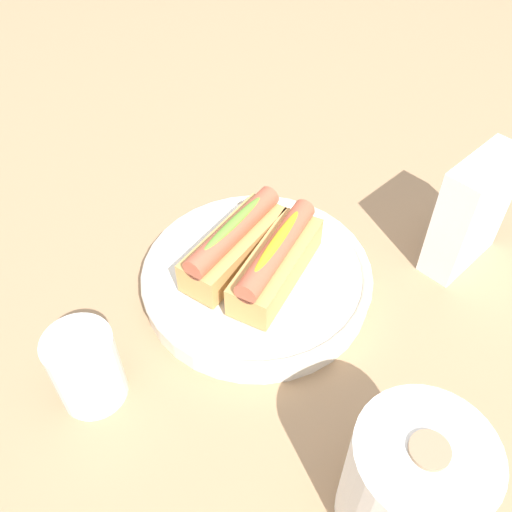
{
  "coord_description": "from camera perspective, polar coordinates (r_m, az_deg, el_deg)",
  "views": [
    {
      "loc": [
        0.26,
        0.35,
        0.52
      ],
      "look_at": [
        -0.01,
        -0.0,
        0.05
      ],
      "focal_mm": 38.94,
      "sensor_mm": 36.0,
      "label": 1
    }
  ],
  "objects": [
    {
      "name": "napkin_box",
      "position": [
        0.71,
        21.23,
        4.18
      ],
      "size": [
        0.11,
        0.06,
        0.15
      ],
      "primitive_type": "cube",
      "rotation": [
        0.0,
        0.0,
        0.11
      ],
      "color": "white",
      "rests_on": "ground_plane"
    },
    {
      "name": "serving_bowl",
      "position": [
        0.67,
        -0.0,
        -2.13
      ],
      "size": [
        0.27,
        0.27,
        0.03
      ],
      "color": "silver",
      "rests_on": "ground_plane"
    },
    {
      "name": "ground_plane",
      "position": [
        0.67,
        -0.74,
        -3.71
      ],
      "size": [
        2.4,
        2.4,
        0.0
      ],
      "primitive_type": "plane",
      "color": "#9E7A56"
    },
    {
      "name": "water_glass",
      "position": [
        0.59,
        -16.96,
        -11.14
      ],
      "size": [
        0.07,
        0.07,
        0.09
      ],
      "color": "white",
      "rests_on": "ground_plane"
    },
    {
      "name": "paper_towel_roll",
      "position": [
        0.5,
        15.63,
        -21.82
      ],
      "size": [
        0.11,
        0.11,
        0.13
      ],
      "color": "white",
      "rests_on": "ground_plane"
    },
    {
      "name": "hotdog_back",
      "position": [
        0.62,
        2.12,
        -0.49
      ],
      "size": [
        0.16,
        0.11,
        0.06
      ],
      "color": "tan",
      "rests_on": "serving_bowl"
    },
    {
      "name": "hotdog_front",
      "position": [
        0.64,
        -2.06,
        1.44
      ],
      "size": [
        0.16,
        0.09,
        0.06
      ],
      "color": "tan",
      "rests_on": "serving_bowl"
    }
  ]
}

